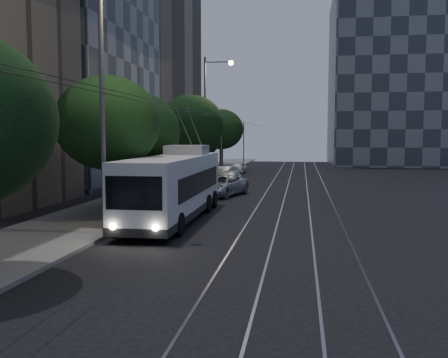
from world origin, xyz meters
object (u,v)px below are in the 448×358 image
car_white_d (238,168)px  car_white_b (229,179)px  car_white_c (225,173)px  streetlamp_near (112,75)px  trolleybus (174,186)px  streetlamp_far (210,108)px  pickup_silver (221,185)px  car_white_a (207,183)px

car_white_d → car_white_b: bearing=-81.5°
car_white_c → car_white_d: (0.25, 7.57, 0.02)m
car_white_d → streetlamp_near: bearing=-86.9°
trolleybus → streetlamp_far: 21.15m
car_white_c → car_white_d: 7.58m
car_white_c → streetlamp_near: streetlamp_near is taller
car_white_b → pickup_silver: bearing=-82.8°
car_white_d → streetlamp_near: streetlamp_near is taller
trolleybus → car_white_b: trolleybus is taller
pickup_silver → car_white_a: (-1.15, 1.08, 0.06)m
pickup_silver → car_white_d: size_ratio=1.37×
trolleybus → car_white_c: trolleybus is taller
pickup_silver → streetlamp_far: 12.30m
pickup_silver → car_white_d: 20.04m
car_white_c → streetlamp_near: size_ratio=0.34×
car_white_a → streetlamp_far: bearing=90.0°
pickup_silver → trolleybus: bearing=-77.6°
car_white_d → pickup_silver: bearing=-81.9°
car_white_a → car_white_b: bearing=71.2°
trolleybus → car_white_b: (0.39, 16.06, -1.05)m
streetlamp_near → car_white_a: bearing=86.6°
car_white_c → pickup_silver: bearing=-65.2°
trolleybus → car_white_d: 30.04m
trolleybus → pickup_silver: size_ratio=2.36×
pickup_silver → car_white_b: bearing=109.4°
trolleybus → streetlamp_far: bearing=95.2°
car_white_c → streetlamp_far: size_ratio=0.34×
trolleybus → car_white_d: trolleybus is taller
pickup_silver → car_white_d: bearing=110.3°
car_white_b → streetlamp_far: 7.81m
car_white_b → car_white_d: car_white_d is taller
car_white_d → streetlamp_far: size_ratio=0.34×
car_white_b → car_white_d: bearing=98.5°
car_white_a → car_white_d: 18.92m
trolleybus → streetlamp_near: bearing=-107.3°
car_white_a → car_white_d: car_white_a is taller
pickup_silver → streetlamp_near: size_ratio=0.47×
streetlamp_far → car_white_c: bearing=61.5°
car_white_d → car_white_a: bearing=-85.1°
trolleybus → streetlamp_far: size_ratio=1.10×
streetlamp_near → streetlamp_far: size_ratio=0.99×
car_white_a → streetlamp_near: (-0.93, -15.62, 5.81)m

